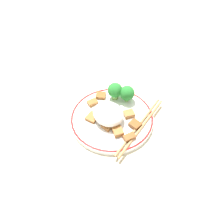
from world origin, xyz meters
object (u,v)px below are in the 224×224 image
plate (112,118)px  chopsticks (141,126)px  broccoli_back_center (115,91)px  broccoli_back_left (127,93)px

plate → chopsticks: bearing=22.8°
plate → broccoli_back_center: size_ratio=4.27×
plate → broccoli_back_left: size_ratio=4.54×
broccoli_back_left → broccoli_back_center: size_ratio=0.94×
broccoli_back_center → chopsticks: size_ratio=0.24×
broccoli_back_center → chopsticks: 0.13m
broccoli_back_center → chopsticks: broccoli_back_center is taller
chopsticks → broccoli_back_left: bearing=155.6°
plate → broccoli_back_left: 0.09m
broccoli_back_left → plate: bearing=-76.5°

